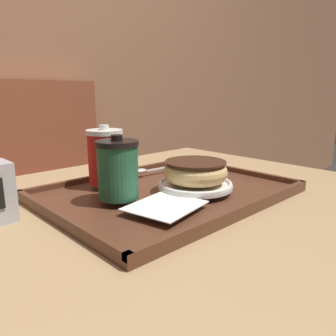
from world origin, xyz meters
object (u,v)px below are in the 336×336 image
Objects in this scene: coffee_cup_rear at (105,156)px; donut_chocolate_glazed at (195,171)px; coffee_cup_front at (118,169)px; spoon at (149,170)px.

coffee_cup_rear reaches higher than donut_chocolate_glazed.
coffee_cup_front reaches higher than donut_chocolate_glazed.
coffee_cup_rear is 0.79× the size of spoon.
donut_chocolate_glazed reaches higher than spoon.
spoon is at bearing 33.90° from coffee_cup_front.
spoon is at bearing 6.21° from coffee_cup_rear.
coffee_cup_rear is at bearing 68.45° from coffee_cup_front.
coffee_cup_rear reaches higher than coffee_cup_front.
donut_chocolate_glazed is (0.16, -0.06, -0.02)m from coffee_cup_front.
coffee_cup_front is 0.94× the size of coffee_cup_rear.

